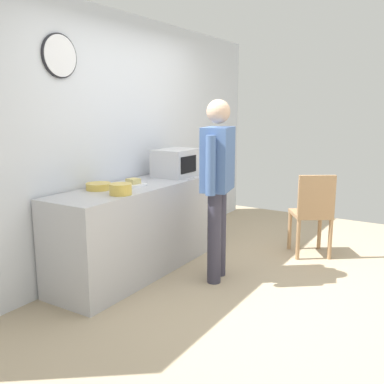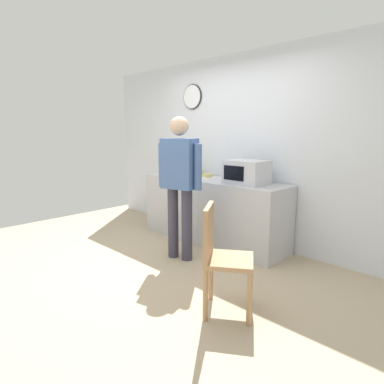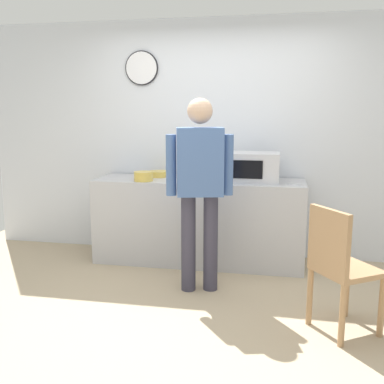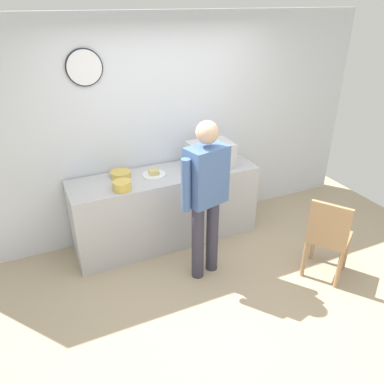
{
  "view_description": "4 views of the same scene",
  "coord_description": "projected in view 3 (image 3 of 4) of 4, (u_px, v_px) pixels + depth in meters",
  "views": [
    {
      "loc": [
        -3.51,
        -1.44,
        1.64
      ],
      "look_at": [
        0.08,
        0.77,
        0.82
      ],
      "focal_mm": 40.13,
      "sensor_mm": 36.0,
      "label": 1
    },
    {
      "loc": [
        2.78,
        -2.2,
        1.54
      ],
      "look_at": [
        -0.16,
        0.81,
        0.77
      ],
      "focal_mm": 30.39,
      "sensor_mm": 36.0,
      "label": 2
    },
    {
      "loc": [
        0.66,
        -3.34,
        1.61
      ],
      "look_at": [
        -0.14,
        0.82,
        0.84
      ],
      "focal_mm": 41.48,
      "sensor_mm": 36.0,
      "label": 3
    },
    {
      "loc": [
        -1.5,
        -2.5,
        2.71
      ],
      "look_at": [
        0.01,
        0.8,
        0.82
      ],
      "focal_mm": 35.12,
      "sensor_mm": 36.0,
      "label": 4
    }
  ],
  "objects": [
    {
      "name": "cereal_bowl",
      "position": [
        159.0,
        174.0,
        4.91
      ],
      "size": [
        0.23,
        0.23,
        0.06
      ],
      "primitive_type": "cylinder",
      "color": "gold",
      "rests_on": "kitchen_counter"
    },
    {
      "name": "fork_utensil",
      "position": [
        295.0,
        185.0,
        4.34
      ],
      "size": [
        0.16,
        0.09,
        0.01
      ],
      "primitive_type": "cube",
      "rotation": [
        0.0,
        0.0,
        2.69
      ],
      "color": "silver",
      "rests_on": "kitchen_counter"
    },
    {
      "name": "wooden_chair",
      "position": [
        339.0,
        264.0,
        3.19
      ],
      "size": [
        0.55,
        0.55,
        0.94
      ],
      "color": "#A87F56",
      "rests_on": "ground_plane"
    },
    {
      "name": "sandwich_plate",
      "position": [
        188.0,
        177.0,
        4.72
      ],
      "size": [
        0.27,
        0.27,
        0.07
      ],
      "color": "white",
      "rests_on": "kitchen_counter"
    },
    {
      "name": "kitchen_counter",
      "position": [
        199.0,
        221.0,
        4.76
      ],
      "size": [
        2.21,
        0.62,
        0.9
      ],
      "primitive_type": "cube",
      "color": "#B7B7BC",
      "rests_on": "ground_plane"
    },
    {
      "name": "salad_bowl",
      "position": [
        144.0,
        176.0,
        4.6
      ],
      "size": [
        0.2,
        0.2,
        0.1
      ],
      "primitive_type": "cylinder",
      "color": "gold",
      "rests_on": "kitchen_counter"
    },
    {
      "name": "spoon_utensil",
      "position": [
        244.0,
        185.0,
        4.33
      ],
      "size": [
        0.17,
        0.05,
        0.01
      ],
      "primitive_type": "cube",
      "rotation": [
        0.0,
        0.0,
        0.19
      ],
      "color": "silver",
      "rests_on": "kitchen_counter"
    },
    {
      "name": "back_wall",
      "position": [
        217.0,
        139.0,
        4.95
      ],
      "size": [
        5.4,
        0.13,
        2.6
      ],
      "color": "silver",
      "rests_on": "ground_plane"
    },
    {
      "name": "ground_plane",
      "position": [
        190.0,
        310.0,
        3.64
      ],
      "size": [
        6.0,
        6.0,
        0.0
      ],
      "primitive_type": "plane",
      "color": "tan"
    },
    {
      "name": "person_standing",
      "position": [
        200.0,
        181.0,
        3.89
      ],
      "size": [
        0.58,
        0.33,
        1.72
      ],
      "color": "#383546",
      "rests_on": "ground_plane"
    },
    {
      "name": "microwave",
      "position": [
        254.0,
        167.0,
        4.52
      ],
      "size": [
        0.5,
        0.39,
        0.3
      ],
      "color": "silver",
      "rests_on": "kitchen_counter"
    }
  ]
}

